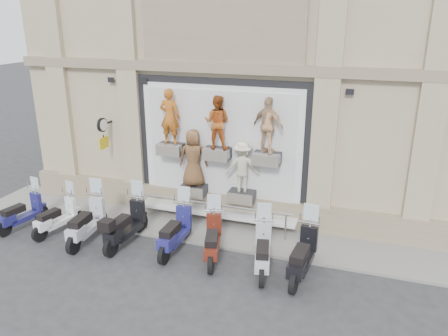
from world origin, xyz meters
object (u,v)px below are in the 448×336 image
(scooter_b, at_px, (56,210))
(scooter_g, at_px, (263,242))
(scooter_a, at_px, (21,206))
(scooter_e, at_px, (175,223))
(scooter_c, at_px, (86,214))
(guard_rail, at_px, (211,217))
(scooter_f, at_px, (212,232))
(scooter_h, at_px, (303,246))
(scooter_d, at_px, (125,217))
(clock_sign_bracket, at_px, (103,129))

(scooter_b, xyz_separation_m, scooter_g, (6.43, -0.07, 0.07))
(scooter_a, bearing_deg, scooter_e, 13.29)
(scooter_e, height_order, scooter_g, scooter_e)
(scooter_c, bearing_deg, guard_rail, 23.72)
(guard_rail, relative_size, scooter_f, 2.54)
(scooter_c, relative_size, scooter_h, 1.00)
(scooter_h, bearing_deg, scooter_b, -175.33)
(guard_rail, relative_size, scooter_c, 2.39)
(scooter_d, bearing_deg, clock_sign_bracket, 136.04)
(scooter_e, bearing_deg, scooter_b, -178.01)
(scooter_b, height_order, scooter_c, scooter_c)
(scooter_b, distance_m, scooter_d, 2.36)
(scooter_d, height_order, scooter_g, scooter_d)
(guard_rail, bearing_deg, scooter_a, -163.50)
(clock_sign_bracket, height_order, scooter_e, clock_sign_bracket)
(scooter_g, bearing_deg, scooter_d, 166.01)
(scooter_c, relative_size, scooter_d, 1.00)
(scooter_f, xyz_separation_m, scooter_h, (2.44, -0.11, 0.05))
(clock_sign_bracket, relative_size, scooter_d, 0.48)
(clock_sign_bracket, distance_m, scooter_b, 2.96)
(scooter_b, xyz_separation_m, scooter_h, (7.45, -0.05, 0.12))
(scooter_g, bearing_deg, scooter_e, 162.61)
(scooter_b, xyz_separation_m, scooter_c, (1.19, -0.16, 0.12))
(clock_sign_bracket, xyz_separation_m, scooter_h, (6.94, -2.11, -1.94))
(guard_rail, xyz_separation_m, clock_sign_bracket, (-3.90, 0.47, 2.34))
(scooter_a, height_order, scooter_h, scooter_h)
(scooter_a, bearing_deg, scooter_h, 10.88)
(scooter_d, bearing_deg, scooter_b, -175.56)
(scooter_a, distance_m, scooter_g, 7.68)
(scooter_d, height_order, scooter_f, scooter_d)
(scooter_a, xyz_separation_m, scooter_b, (1.25, 0.08, -0.00))
(scooter_c, xyz_separation_m, scooter_f, (3.82, 0.23, -0.05))
(scooter_c, bearing_deg, scooter_f, -1.43)
(guard_rail, distance_m, scooter_b, 4.69)
(scooter_d, bearing_deg, scooter_g, 1.67)
(scooter_b, distance_m, scooter_h, 7.45)
(clock_sign_bracket, height_order, scooter_g, clock_sign_bracket)
(guard_rail, relative_size, scooter_a, 2.76)
(scooter_d, distance_m, scooter_e, 1.51)
(guard_rail, height_order, scooter_a, scooter_a)
(guard_rail, bearing_deg, scooter_h, -28.28)
(scooter_a, relative_size, scooter_e, 0.89)
(scooter_h, bearing_deg, scooter_a, -174.73)
(scooter_c, height_order, scooter_h, scooter_h)
(scooter_e, distance_m, scooter_h, 3.59)
(scooter_f, bearing_deg, clock_sign_bracket, 140.32)
(scooter_a, distance_m, scooter_e, 5.12)
(scooter_b, distance_m, scooter_c, 1.20)
(scooter_c, distance_m, scooter_g, 5.25)
(guard_rail, height_order, scooter_d, scooter_d)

